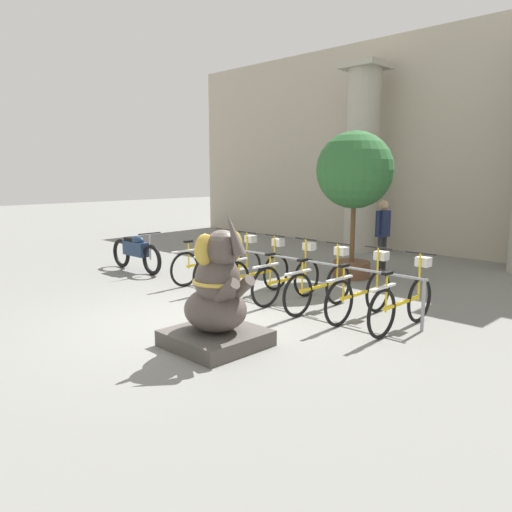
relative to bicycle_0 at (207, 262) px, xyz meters
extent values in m
plane|color=slate|center=(2.10, -1.84, -0.42)|extent=(60.00, 60.00, 0.00)
cube|color=#B2A893|center=(2.10, 6.76, 2.58)|extent=(20.00, 0.20, 6.00)
cylinder|color=#ADA899|center=(-0.14, 5.76, 2.08)|extent=(0.90, 0.90, 5.00)
cube|color=#ADA899|center=(-0.14, 5.76, 4.66)|extent=(1.13, 1.13, 0.16)
cylinder|color=gray|center=(-0.25, 0.11, -0.04)|extent=(0.05, 0.05, 0.75)
cylinder|color=gray|center=(4.65, 0.11, -0.04)|extent=(0.05, 0.05, 0.75)
cylinder|color=gray|center=(2.20, 0.11, 0.33)|extent=(5.00, 0.04, 0.04)
torus|color=black|center=(0.00, 0.49, -0.07)|extent=(0.05, 0.70, 0.70)
torus|color=black|center=(0.00, -0.57, -0.07)|extent=(0.05, 0.70, 0.70)
cube|color=yellow|center=(0.00, -0.04, -0.02)|extent=(0.04, 0.96, 0.04)
cube|color=silver|center=(0.00, -0.57, 0.30)|extent=(0.06, 0.58, 0.03)
cylinder|color=yellow|center=(0.00, -0.47, 0.19)|extent=(0.03, 0.03, 0.52)
cube|color=black|center=(0.00, -0.47, 0.48)|extent=(0.08, 0.18, 0.04)
cylinder|color=yellow|center=(0.00, 0.45, 0.29)|extent=(0.03, 0.03, 0.71)
cylinder|color=black|center=(0.00, 0.45, 0.64)|extent=(0.48, 0.03, 0.03)
cube|color=silver|center=(0.00, 0.55, 0.50)|extent=(0.20, 0.16, 0.14)
torus|color=black|center=(0.73, 0.47, -0.07)|extent=(0.05, 0.70, 0.70)
torus|color=black|center=(0.73, -0.59, -0.07)|extent=(0.05, 0.70, 0.70)
cube|color=yellow|center=(0.73, -0.06, -0.02)|extent=(0.04, 0.96, 0.04)
cube|color=silver|center=(0.73, -0.59, 0.30)|extent=(0.06, 0.58, 0.03)
cylinder|color=yellow|center=(0.73, -0.49, 0.19)|extent=(0.03, 0.03, 0.52)
cube|color=black|center=(0.73, -0.49, 0.48)|extent=(0.08, 0.18, 0.04)
cylinder|color=yellow|center=(0.73, 0.43, 0.29)|extent=(0.03, 0.03, 0.71)
cylinder|color=black|center=(0.73, 0.43, 0.64)|extent=(0.48, 0.03, 0.03)
cube|color=silver|center=(0.73, 0.53, 0.50)|extent=(0.20, 0.16, 0.14)
torus|color=black|center=(1.47, 0.49, -0.07)|extent=(0.05, 0.70, 0.70)
torus|color=black|center=(1.47, -0.57, -0.07)|extent=(0.05, 0.70, 0.70)
cube|color=yellow|center=(1.47, -0.04, -0.02)|extent=(0.04, 0.96, 0.04)
cube|color=silver|center=(1.47, -0.57, 0.30)|extent=(0.06, 0.58, 0.03)
cylinder|color=yellow|center=(1.47, -0.47, 0.19)|extent=(0.03, 0.03, 0.52)
cube|color=black|center=(1.47, -0.47, 0.48)|extent=(0.08, 0.18, 0.04)
cylinder|color=yellow|center=(1.47, 0.45, 0.29)|extent=(0.03, 0.03, 0.71)
cylinder|color=black|center=(1.47, 0.45, 0.64)|extent=(0.48, 0.03, 0.03)
cube|color=silver|center=(1.47, 0.55, 0.50)|extent=(0.20, 0.16, 0.14)
torus|color=black|center=(2.20, 0.52, -0.07)|extent=(0.05, 0.70, 0.70)
torus|color=black|center=(2.20, -0.55, -0.07)|extent=(0.05, 0.70, 0.70)
cube|color=yellow|center=(2.20, -0.02, -0.02)|extent=(0.04, 0.96, 0.04)
cube|color=silver|center=(2.20, -0.55, 0.30)|extent=(0.06, 0.58, 0.03)
cylinder|color=yellow|center=(2.20, -0.45, 0.19)|extent=(0.03, 0.03, 0.52)
cube|color=black|center=(2.20, -0.45, 0.48)|extent=(0.08, 0.18, 0.04)
cylinder|color=yellow|center=(2.20, 0.48, 0.29)|extent=(0.03, 0.03, 0.71)
cylinder|color=black|center=(2.20, 0.48, 0.64)|extent=(0.48, 0.03, 0.03)
cube|color=silver|center=(2.20, 0.58, 0.50)|extent=(0.20, 0.16, 0.14)
torus|color=black|center=(2.93, 0.47, -0.07)|extent=(0.05, 0.70, 0.70)
torus|color=black|center=(2.93, -0.59, -0.07)|extent=(0.05, 0.70, 0.70)
cube|color=yellow|center=(2.93, -0.06, -0.02)|extent=(0.04, 0.96, 0.04)
cube|color=silver|center=(2.93, -0.59, 0.30)|extent=(0.06, 0.58, 0.03)
cylinder|color=yellow|center=(2.93, -0.49, 0.19)|extent=(0.03, 0.03, 0.52)
cube|color=black|center=(2.93, -0.49, 0.48)|extent=(0.08, 0.18, 0.04)
cylinder|color=yellow|center=(2.93, 0.43, 0.29)|extent=(0.03, 0.03, 0.71)
cylinder|color=black|center=(2.93, 0.43, 0.64)|extent=(0.48, 0.03, 0.03)
cube|color=silver|center=(2.93, 0.53, 0.50)|extent=(0.20, 0.16, 0.14)
torus|color=black|center=(3.67, 0.53, -0.07)|extent=(0.05, 0.70, 0.70)
torus|color=black|center=(3.67, -0.53, -0.07)|extent=(0.05, 0.70, 0.70)
cube|color=yellow|center=(3.67, 0.00, -0.02)|extent=(0.04, 0.96, 0.04)
cube|color=silver|center=(3.67, -0.53, 0.30)|extent=(0.06, 0.58, 0.03)
cylinder|color=yellow|center=(3.67, -0.43, 0.19)|extent=(0.03, 0.03, 0.52)
cube|color=black|center=(3.67, -0.43, 0.48)|extent=(0.08, 0.18, 0.04)
cylinder|color=yellow|center=(3.67, 0.49, 0.29)|extent=(0.03, 0.03, 0.71)
cylinder|color=black|center=(3.67, 0.49, 0.64)|extent=(0.48, 0.03, 0.03)
cube|color=silver|center=(3.67, 0.59, 0.50)|extent=(0.20, 0.16, 0.14)
torus|color=black|center=(4.40, 0.49, -0.07)|extent=(0.05, 0.70, 0.70)
torus|color=black|center=(4.40, -0.57, -0.07)|extent=(0.05, 0.70, 0.70)
cube|color=yellow|center=(4.40, -0.04, -0.02)|extent=(0.04, 0.96, 0.04)
cube|color=silver|center=(4.40, -0.57, 0.30)|extent=(0.06, 0.58, 0.03)
cylinder|color=yellow|center=(4.40, -0.47, 0.19)|extent=(0.03, 0.03, 0.52)
cube|color=black|center=(4.40, -0.47, 0.48)|extent=(0.08, 0.18, 0.04)
cylinder|color=yellow|center=(4.40, 0.45, 0.29)|extent=(0.03, 0.03, 0.71)
cylinder|color=black|center=(4.40, 0.45, 0.64)|extent=(0.48, 0.03, 0.03)
cube|color=silver|center=(4.40, 0.55, 0.50)|extent=(0.20, 0.16, 0.14)
cube|color=#4C4742|center=(3.03, -2.35, -0.31)|extent=(1.13, 1.13, 0.20)
ellipsoid|color=#4C423D|center=(3.03, -2.35, 0.07)|extent=(0.87, 0.77, 0.56)
ellipsoid|color=#4C423D|center=(3.08, -2.35, 0.45)|extent=(0.61, 0.56, 0.72)
sphere|color=#4C423D|center=(3.19, -2.35, 0.89)|extent=(0.46, 0.46, 0.46)
ellipsoid|color=gold|center=(3.13, -2.12, 0.89)|extent=(0.08, 0.33, 0.39)
ellipsoid|color=gold|center=(3.13, -2.58, 0.89)|extent=(0.08, 0.33, 0.39)
cone|color=#4C423D|center=(3.39, -2.35, 1.09)|extent=(0.39, 0.16, 0.58)
cylinder|color=#4C423D|center=(3.37, -2.22, 0.38)|extent=(0.46, 0.15, 0.41)
cylinder|color=#4C423D|center=(3.37, -2.48, 0.38)|extent=(0.46, 0.15, 0.41)
torus|color=gold|center=(3.08, -2.35, 0.45)|extent=(0.64, 0.64, 0.05)
torus|color=black|center=(-1.41, -0.41, -0.08)|extent=(0.68, 0.09, 0.68)
torus|color=black|center=(-2.69, -0.41, -0.08)|extent=(0.68, 0.09, 0.68)
cube|color=navy|center=(-2.05, -0.41, 0.10)|extent=(0.77, 0.22, 0.32)
ellipsoid|color=navy|center=(-1.95, -0.41, 0.30)|extent=(0.40, 0.20, 0.20)
cube|color=black|center=(-2.23, -0.41, 0.30)|extent=(0.36, 0.18, 0.08)
cylinder|color=#99999E|center=(-1.46, -0.41, 0.20)|extent=(0.04, 0.04, 0.56)
cylinder|color=black|center=(-1.46, -0.41, 0.50)|extent=(0.03, 0.55, 0.03)
cylinder|color=#28282D|center=(1.87, 3.71, -0.02)|extent=(0.11, 0.11, 0.79)
cylinder|color=#28282D|center=(1.87, 3.54, -0.02)|extent=(0.11, 0.11, 0.79)
cube|color=#1E284C|center=(1.87, 3.62, 0.67)|extent=(0.20, 0.32, 0.59)
sphere|color=tan|center=(1.87, 3.62, 1.09)|extent=(0.21, 0.21, 0.21)
cylinder|color=#1E284C|center=(1.87, 3.82, 0.70)|extent=(0.07, 0.07, 0.53)
cylinder|color=#1E284C|center=(1.87, 3.42, 0.70)|extent=(0.07, 0.07, 0.53)
cylinder|color=brown|center=(1.82, 2.49, -0.24)|extent=(0.78, 0.78, 0.35)
cylinder|color=brown|center=(1.82, 2.49, 0.58)|extent=(0.10, 0.10, 1.29)
sphere|color=#2D6633|center=(1.82, 2.49, 1.86)|extent=(1.60, 1.60, 1.60)
camera|label=1|loc=(7.81, -6.38, 1.82)|focal=35.00mm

